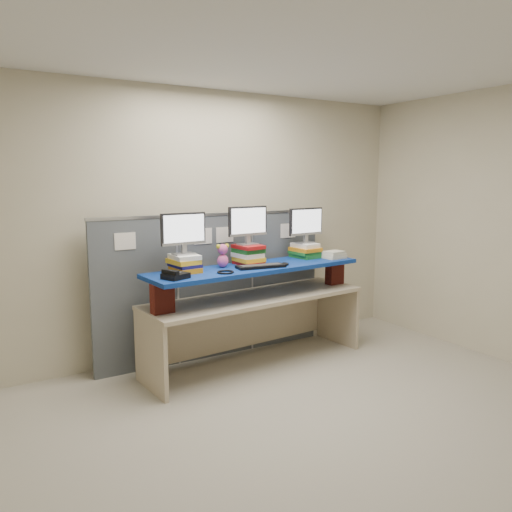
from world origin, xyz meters
TOP-DOWN VIEW (x-y plane):
  - room at (0.00, 0.00)m, footprint 5.00×4.00m
  - cubicle_partition at (-0.00, 1.78)m, footprint 2.60×0.06m
  - desk at (0.24, 1.35)m, footprint 2.39×0.87m
  - brick_pier_left at (-0.80, 1.22)m, footprint 0.20×0.12m
  - brick_pier_right at (1.28, 1.38)m, footprint 0.20×0.12m
  - blue_board at (0.24, 1.35)m, footprint 2.31×0.74m
  - book_stack_left at (-0.50, 1.41)m, footprint 0.27×0.32m
  - book_stack_center at (0.22, 1.47)m, footprint 0.28×0.32m
  - book_stack_right at (0.98, 1.53)m, footprint 0.28×0.32m
  - monitor_left at (-0.50, 1.41)m, footprint 0.45×0.14m
  - monitor_center at (0.21, 1.47)m, footprint 0.45×0.14m
  - monitor_right at (0.98, 1.53)m, footprint 0.45×0.14m
  - keyboard at (0.23, 1.24)m, footprint 0.50×0.22m
  - mouse at (0.51, 1.23)m, footprint 0.06×0.10m
  - desk_phone at (-0.70, 1.16)m, footprint 0.25×0.24m
  - headset at (-0.20, 1.17)m, footprint 0.21×0.21m
  - plush_toy at (-0.08, 1.45)m, footprint 0.14×0.10m
  - binder_stack at (1.22, 1.32)m, footprint 0.24×0.20m

SIDE VIEW (x-z plane):
  - desk at x=0.24m, z-range 0.21..0.92m
  - cubicle_partition at x=0.00m, z-range 0.00..1.53m
  - brick_pier_left at x=-0.80m, z-range 0.71..0.98m
  - brick_pier_right at x=1.28m, z-range 0.71..0.98m
  - blue_board at x=0.24m, z-range 0.98..1.02m
  - headset at x=-0.20m, z-range 1.02..1.03m
  - keyboard at x=0.23m, z-range 1.02..1.05m
  - mouse at x=0.51m, z-range 1.02..1.05m
  - desk_phone at x=-0.70m, z-range 1.01..1.09m
  - binder_stack at x=1.22m, z-range 1.02..1.10m
  - book_stack_right at x=0.98m, z-range 1.01..1.17m
  - book_stack_left at x=-0.50m, z-range 1.02..1.18m
  - book_stack_center at x=0.22m, z-range 1.02..1.22m
  - plush_toy at x=-0.08m, z-range 1.02..1.25m
  - monitor_right at x=0.98m, z-range 1.20..1.59m
  - room at x=0.00m, z-range 0.00..2.80m
  - monitor_left at x=-0.50m, z-range 1.21..1.60m
  - monitor_center at x=0.21m, z-range 1.24..1.63m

